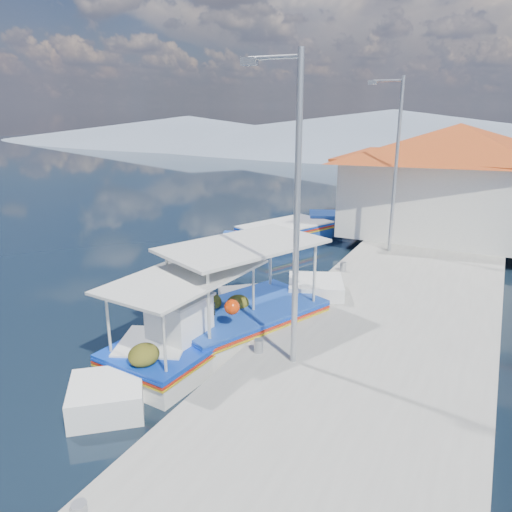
% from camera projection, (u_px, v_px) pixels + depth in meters
% --- Properties ---
extents(ground, '(160.00, 160.00, 0.00)m').
position_uv_depth(ground, '(59.00, 374.00, 10.49)').
color(ground, black).
rests_on(ground, ground).
extents(quay, '(5.00, 44.00, 0.50)m').
position_uv_depth(quay, '(396.00, 313.00, 12.98)').
color(quay, '#A8A59D').
rests_on(quay, ground).
extents(bollards, '(0.20, 17.20, 0.30)m').
position_uv_depth(bollards, '(313.00, 295.00, 13.13)').
color(bollards, '#A5A8AD').
rests_on(bollards, quay).
extents(main_caique, '(2.34, 6.78, 2.24)m').
position_uv_depth(main_caique, '(190.00, 339.00, 11.15)').
color(main_caique, white).
rests_on(main_caique, ground).
extents(caique_green_canopy, '(3.88, 6.59, 2.67)m').
position_uv_depth(caique_green_canopy, '(244.00, 320.00, 12.21)').
color(caique_green_canopy, white).
rests_on(caique_green_canopy, ground).
extents(caique_blue_hull, '(3.76, 6.39, 1.23)m').
position_uv_depth(caique_blue_hull, '(285.00, 235.00, 20.62)').
color(caique_blue_hull, '#1C46A8').
rests_on(caique_blue_hull, ground).
extents(harbor_building, '(10.49, 10.49, 4.40)m').
position_uv_depth(harbor_building, '(455.00, 177.00, 19.78)').
color(harbor_building, silver).
rests_on(harbor_building, quay).
extents(lamp_post_near, '(1.21, 0.14, 6.00)m').
position_uv_depth(lamp_post_near, '(293.00, 200.00, 9.11)').
color(lamp_post_near, '#A5A8AD').
rests_on(lamp_post_near, quay).
extents(lamp_post_far, '(1.21, 0.14, 6.00)m').
position_uv_depth(lamp_post_far, '(394.00, 157.00, 16.78)').
color(lamp_post_far, '#A5A8AD').
rests_on(lamp_post_far, quay).
extents(mountain_ridge, '(171.40, 96.00, 5.50)m').
position_uv_depth(mountain_ridge, '(495.00, 139.00, 54.79)').
color(mountain_ridge, gray).
rests_on(mountain_ridge, ground).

